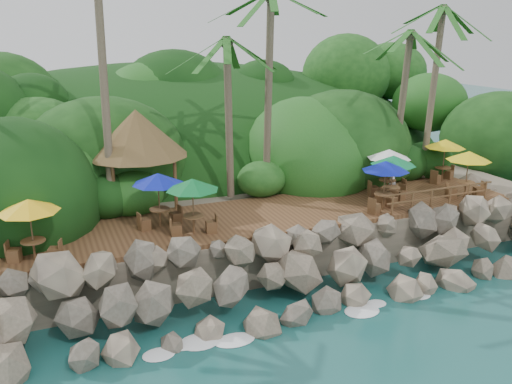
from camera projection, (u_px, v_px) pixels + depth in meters
name	position (u px, v px, depth m)	size (l,w,h in m)	color
ground	(317.00, 323.00, 20.08)	(140.00, 140.00, 0.00)	#19514F
land_base	(196.00, 185.00, 33.94)	(32.00, 25.20, 2.10)	gray
jungle_hill	(168.00, 173.00, 40.88)	(44.80, 28.00, 15.40)	#143811
seawall	(294.00, 273.00, 21.52)	(29.00, 4.00, 2.30)	gray
terrace	(256.00, 217.00, 24.75)	(26.00, 5.00, 0.20)	brown
jungle_foliage	(201.00, 206.00, 33.36)	(44.00, 16.00, 12.00)	#143811
foam_line	(314.00, 318.00, 20.34)	(25.20, 0.80, 0.06)	white
palms	(245.00, 2.00, 24.71)	(31.00, 6.73, 12.98)	brown
palapa	(137.00, 133.00, 25.28)	(4.74, 4.74, 4.60)	brown
dining_clusters	(246.00, 177.00, 23.65)	(25.79, 5.29, 2.37)	brown
railing	(441.00, 195.00, 25.57)	(6.10, 0.10, 1.00)	brown
waiter	(392.00, 178.00, 27.70)	(0.59, 0.39, 1.62)	white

